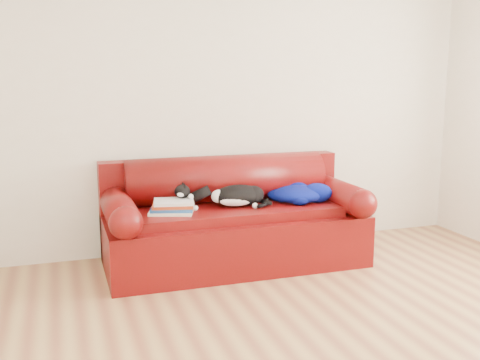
# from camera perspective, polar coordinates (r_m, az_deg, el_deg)

# --- Properties ---
(ground) EXTENTS (4.50, 4.50, 0.00)m
(ground) POSITION_cam_1_polar(r_m,az_deg,el_deg) (3.51, 9.50, -15.77)
(ground) COLOR brown
(ground) RESTS_ON ground
(room_shell) EXTENTS (4.52, 4.02, 2.61)m
(room_shell) POSITION_cam_1_polar(r_m,az_deg,el_deg) (3.22, 12.28, 12.46)
(room_shell) COLOR beige
(room_shell) RESTS_ON ground
(sofa_base) EXTENTS (2.10, 0.90, 0.50)m
(sofa_base) POSITION_cam_1_polar(r_m,az_deg,el_deg) (4.66, -0.56, -5.73)
(sofa_base) COLOR #3D0902
(sofa_base) RESTS_ON ground
(sofa_back) EXTENTS (2.10, 1.01, 0.88)m
(sofa_back) POSITION_cam_1_polar(r_m,az_deg,el_deg) (4.81, -1.44, -1.47)
(sofa_back) COLOR #3D0902
(sofa_back) RESTS_ON ground
(book_stack) EXTENTS (0.39, 0.35, 0.10)m
(book_stack) POSITION_cam_1_polar(r_m,az_deg,el_deg) (4.37, -6.85, -2.70)
(book_stack) COLOR beige
(book_stack) RESTS_ON sofa_base
(cat) EXTENTS (0.59, 0.29, 0.22)m
(cat) POSITION_cam_1_polar(r_m,az_deg,el_deg) (4.54, -0.26, -1.65)
(cat) COLOR black
(cat) RESTS_ON sofa_base
(blanket) EXTENTS (0.53, 0.43, 0.16)m
(blanket) POSITION_cam_1_polar(r_m,az_deg,el_deg) (4.76, 6.04, -1.31)
(blanket) COLOR #02074A
(blanket) RESTS_ON sofa_base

